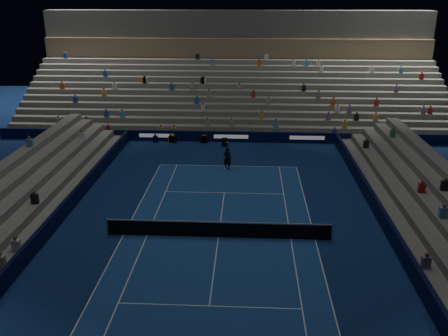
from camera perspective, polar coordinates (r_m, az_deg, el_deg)
ground at (r=27.59m, az=-0.67°, el=-8.23°), size 90.00×90.00×0.00m
court_surface at (r=27.59m, az=-0.67°, el=-8.22°), size 10.97×23.77×0.01m
sponsor_barrier_far at (r=44.57m, az=0.85°, el=3.75°), size 44.00×0.25×1.00m
sponsor_barrier_east at (r=28.49m, az=19.37°, el=-7.38°), size 0.25×37.00×1.00m
sponsor_barrier_west at (r=29.56m, az=-19.91°, el=-6.42°), size 0.25×37.00×1.00m
grandstand_main at (r=53.04m, az=1.27°, el=9.62°), size 44.00×15.20×11.20m
tennis_net at (r=27.36m, az=-0.67°, el=-7.30°), size 12.90×0.10×1.10m
tennis_player at (r=37.49m, az=0.40°, el=1.19°), size 0.75×0.58×1.83m
broadcast_camera at (r=43.48m, az=0.07°, el=3.11°), size 0.53×0.98×0.67m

